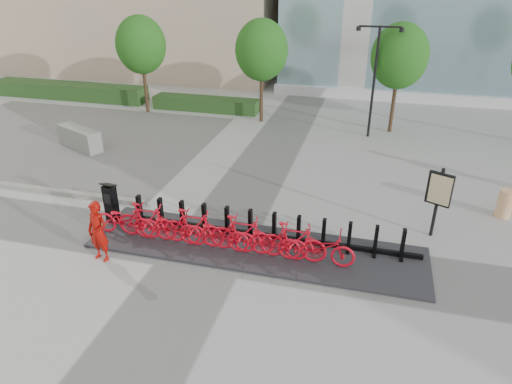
% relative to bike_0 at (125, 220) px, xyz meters
% --- Properties ---
extents(ground, '(120.00, 120.00, 0.00)m').
position_rel_bike_0_xyz_m(ground, '(2.60, 0.05, -0.58)').
color(ground, '#999999').
extents(gravel_patch, '(14.00, 14.00, 0.00)m').
position_rel_bike_0_xyz_m(gravel_patch, '(-7.40, 7.05, -0.57)').
color(gravel_patch, '#4E4A42').
rests_on(gravel_patch, ground).
extents(hedge_a, '(10.00, 1.40, 0.90)m').
position_rel_bike_0_xyz_m(hedge_a, '(-11.40, 13.55, -0.13)').
color(hedge_a, '#214019').
rests_on(hedge_a, ground).
extents(hedge_b, '(6.00, 1.20, 0.70)m').
position_rel_bike_0_xyz_m(hedge_b, '(-2.40, 13.25, -0.23)').
color(hedge_b, '#214019').
rests_on(hedge_b, ground).
extents(tree_0, '(2.60, 2.60, 5.10)m').
position_rel_bike_0_xyz_m(tree_0, '(-5.40, 12.05, 3.01)').
color(tree_0, '#38251A').
rests_on(tree_0, ground).
extents(tree_1, '(2.60, 2.60, 5.10)m').
position_rel_bike_0_xyz_m(tree_1, '(1.10, 12.05, 3.01)').
color(tree_1, '#38251A').
rests_on(tree_1, ground).
extents(tree_2, '(2.60, 2.60, 5.10)m').
position_rel_bike_0_xyz_m(tree_2, '(7.60, 12.05, 3.01)').
color(tree_2, '#38251A').
rests_on(tree_2, ground).
extents(streetlamp, '(2.00, 0.20, 5.00)m').
position_rel_bike_0_xyz_m(streetlamp, '(6.60, 11.05, 2.56)').
color(streetlamp, black).
rests_on(streetlamp, ground).
extents(dock_pad, '(9.60, 2.40, 0.08)m').
position_rel_bike_0_xyz_m(dock_pad, '(3.90, 0.35, -0.54)').
color(dock_pad, '#29292C').
rests_on(dock_pad, ground).
extents(dock_rail_posts, '(8.02, 0.50, 0.85)m').
position_rel_bike_0_xyz_m(dock_rail_posts, '(3.96, 0.82, -0.07)').
color(dock_rail_posts, black).
rests_on(dock_rail_posts, dock_pad).
extents(bike_0, '(1.90, 0.66, 1.00)m').
position_rel_bike_0_xyz_m(bike_0, '(0.00, 0.00, 0.00)').
color(bike_0, red).
rests_on(bike_0, dock_pad).
extents(bike_1, '(1.84, 0.52, 1.11)m').
position_rel_bike_0_xyz_m(bike_1, '(0.72, 0.00, 0.05)').
color(bike_1, red).
rests_on(bike_1, dock_pad).
extents(bike_2, '(1.90, 0.66, 1.00)m').
position_rel_bike_0_xyz_m(bike_2, '(1.44, 0.00, 0.00)').
color(bike_2, red).
rests_on(bike_2, dock_pad).
extents(bike_3, '(1.84, 0.52, 1.11)m').
position_rel_bike_0_xyz_m(bike_3, '(2.16, 0.00, 0.05)').
color(bike_3, red).
rests_on(bike_3, dock_pad).
extents(bike_4, '(1.90, 0.66, 1.00)m').
position_rel_bike_0_xyz_m(bike_4, '(2.88, 0.00, 0.00)').
color(bike_4, red).
rests_on(bike_4, dock_pad).
extents(bike_5, '(1.84, 0.52, 1.11)m').
position_rel_bike_0_xyz_m(bike_5, '(3.60, 0.00, 0.05)').
color(bike_5, red).
rests_on(bike_5, dock_pad).
extents(bike_6, '(1.90, 0.66, 1.00)m').
position_rel_bike_0_xyz_m(bike_6, '(4.32, 0.00, 0.00)').
color(bike_6, red).
rests_on(bike_6, dock_pad).
extents(bike_7, '(1.84, 0.52, 1.11)m').
position_rel_bike_0_xyz_m(bike_7, '(5.04, 0.00, 0.05)').
color(bike_7, red).
rests_on(bike_7, dock_pad).
extents(bike_8, '(1.90, 0.66, 1.00)m').
position_rel_bike_0_xyz_m(bike_8, '(5.76, 0.00, 0.00)').
color(bike_8, red).
rests_on(bike_8, dock_pad).
extents(kiosk, '(0.45, 0.40, 1.34)m').
position_rel_bike_0_xyz_m(kiosk, '(-0.80, 0.62, 0.14)').
color(kiosk, black).
rests_on(kiosk, dock_pad).
extents(worker_red, '(0.70, 0.53, 1.75)m').
position_rel_bike_0_xyz_m(worker_red, '(-0.07, -1.22, 0.30)').
color(worker_red, '#9D0B05').
rests_on(worker_red, ground).
extents(construction_barrel, '(0.56, 0.56, 0.93)m').
position_rel_bike_0_xyz_m(construction_barrel, '(11.15, 4.23, -0.11)').
color(construction_barrel, orange).
rests_on(construction_barrel, ground).
extents(jersey_barrier, '(2.49, 1.60, 0.94)m').
position_rel_bike_0_xyz_m(jersey_barrier, '(-5.67, 6.15, -0.11)').
color(jersey_barrier, gray).
rests_on(jersey_barrier, ground).
extents(map_sign, '(0.69, 0.39, 2.19)m').
position_rel_bike_0_xyz_m(map_sign, '(8.82, 2.40, 0.87)').
color(map_sign, black).
rests_on(map_sign, ground).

